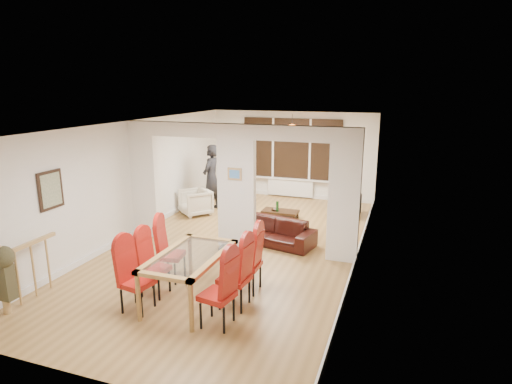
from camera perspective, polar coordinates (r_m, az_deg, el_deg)
The scene contains 24 objects.
floor at distance 9.20m, azimuth -2.52°, elevation -7.28°, with size 5.00×9.00×0.01m, color olive.
room_walls at distance 8.81m, azimuth -2.61°, elevation 0.62°, with size 5.00×9.00×2.60m, color silver, non-canonical shape.
divider_wall at distance 8.81m, azimuth -2.61°, elevation 0.62°, with size 5.00×0.18×2.60m, color white.
bay_window_blinds at distance 12.93m, azimuth 4.75°, elevation 5.79°, with size 3.00×0.08×1.80m, color black.
radiator at distance 13.12m, azimuth 4.60°, elevation 0.57°, with size 1.40×0.08×0.50m, color white.
pendant_light at distance 11.68m, azimuth 4.82°, elevation 8.12°, with size 0.36×0.36×0.36m, color orange.
stair_newel at distance 7.75m, azimuth -27.87°, elevation -8.78°, with size 0.40×1.20×1.10m, color #A9854D, non-canonical shape.
wall_poster at distance 8.12m, azimuth -25.71°, elevation 0.25°, with size 0.04×0.52×0.67m, color gray.
pillar_photo at distance 8.66m, azimuth -2.87°, elevation 2.41°, with size 0.30×0.03×0.25m, color #4C8CD8.
dining_table at distance 6.95m, azimuth -8.72°, elevation -11.20°, with size 0.95×1.69×0.79m, color olive, non-canonical shape.
dining_chair_la at distance 6.79m, azimuth -15.61°, elevation -10.96°, with size 0.42×0.42×1.06m, color #9C1710, non-canonical shape.
dining_chair_lb at distance 7.21m, azimuth -13.38°, elevation -9.48°, with size 0.41×0.41×1.02m, color #9C1710, non-canonical shape.
dining_chair_lc at distance 7.67m, azimuth -11.33°, elevation -7.78°, with size 0.42×0.42×1.05m, color #9C1710, non-canonical shape.
dining_chair_ra at distance 6.19m, azimuth -5.23°, elevation -12.88°, with size 0.43×0.43×1.08m, color #9C1710, non-canonical shape.
dining_chair_rb at distance 6.66m, azimuth -2.91°, elevation -10.82°, with size 0.44×0.44×1.09m, color #9C1710, non-canonical shape.
dining_chair_rc at distance 7.14m, azimuth -1.24°, elevation -9.03°, with size 0.43×0.43×1.08m, color #9C1710, non-canonical shape.
sofa at distance 9.30m, azimuth 2.18°, elevation -5.27°, with size 1.84×0.72×0.54m, color black.
armchair at distance 11.42m, azimuth -8.08°, elevation -1.36°, with size 0.72×0.75×0.68m, color beige.
person at distance 11.69m, azimuth -5.96°, elevation 1.91°, with size 0.43×0.66×1.80m, color black.
television at distance 11.50m, azimuth 12.55°, elevation -1.87°, with size 0.12×0.90×0.52m, color black.
coffee_table at distance 11.06m, azimuth 3.25°, elevation -3.01°, with size 0.92×0.46×0.21m, color black, non-canonical shape.
bottle at distance 10.91m, azimuth 2.86°, elevation -1.90°, with size 0.07×0.07×0.28m, color #143F19.
bowl at distance 11.01m, azimuth 2.56°, elevation -2.37°, with size 0.20×0.20×0.05m, color black.
shoes at distance 8.97m, azimuth -4.11°, elevation -7.57°, with size 0.22×0.23×0.09m, color black, non-canonical shape.
Camera 1 is at (3.20, -7.95, 3.34)m, focal length 30.00 mm.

